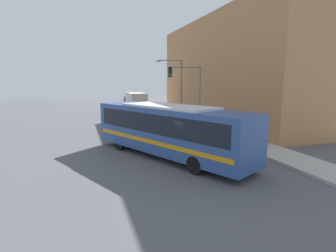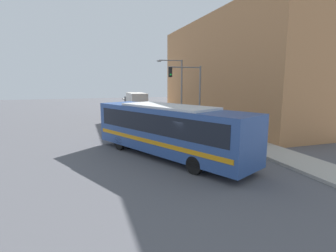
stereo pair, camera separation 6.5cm
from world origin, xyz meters
TOP-DOWN VIEW (x-y plane):
  - ground_plane at (0.00, 0.00)m, footprint 120.00×120.00m
  - sidewalk at (5.73, 20.00)m, footprint 2.47×70.00m
  - building_facade at (9.97, 13.09)m, footprint 6.00×24.18m
  - city_bus at (-0.80, 1.48)m, footprint 7.05×11.02m
  - delivery_truck at (1.95, 24.78)m, footprint 2.22×6.88m
  - fire_hydrant at (5.10, 4.70)m, footprint 0.25×0.34m
  - traffic_light_pole at (4.18, 9.99)m, footprint 3.28×0.35m
  - parking_meter at (5.10, 8.00)m, footprint 0.14×0.14m
  - street_lamp at (4.90, 15.07)m, footprint 3.03×0.28m

SIDE VIEW (x-z plane):
  - ground_plane at x=0.00m, z-range 0.00..0.00m
  - sidewalk at x=5.73m, z-range 0.00..0.17m
  - fire_hydrant at x=5.10m, z-range 0.17..0.97m
  - parking_meter at x=5.10m, z-range 0.40..1.69m
  - delivery_truck at x=1.95m, z-range 0.14..2.99m
  - city_bus at x=-0.80m, z-range 0.23..3.35m
  - traffic_light_pole at x=4.18m, z-range 1.21..6.96m
  - street_lamp at x=4.90m, z-range 0.89..7.57m
  - building_facade at x=9.97m, z-range 0.00..11.17m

